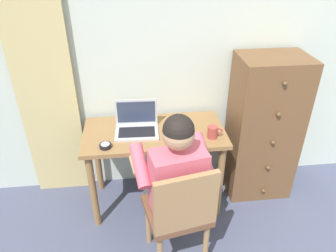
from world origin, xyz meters
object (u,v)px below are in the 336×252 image
object	(u,v)px
computer_mouse	(173,128)
desk	(155,144)
dresser	(263,129)
desk_clock	(105,146)
person_seated	(172,174)
laptop	(137,125)
coffee_mug	(213,132)
chair	(180,212)

from	to	relation	value
computer_mouse	desk	bearing A→B (deg)	-158.33
dresser	desk_clock	bearing A→B (deg)	-168.33
person_seated	desk_clock	distance (m)	0.55
person_seated	computer_mouse	bearing A→B (deg)	81.63
laptop	coffee_mug	size ratio (longest dim) A/B	2.91
dresser	laptop	world-z (taller)	dresser
computer_mouse	person_seated	bearing A→B (deg)	-75.15
coffee_mug	chair	bearing A→B (deg)	-122.68
dresser	coffee_mug	world-z (taller)	dresser
dresser	computer_mouse	distance (m)	0.82
desk	person_seated	size ratio (longest dim) A/B	0.94
coffee_mug	dresser	bearing A→B (deg)	24.16
computer_mouse	coffee_mug	bearing A→B (deg)	-2.56
laptop	desk_clock	world-z (taller)	laptop
dresser	person_seated	size ratio (longest dim) A/B	1.08
computer_mouse	coffee_mug	distance (m)	0.32
chair	laptop	distance (m)	0.78
computer_mouse	laptop	bearing A→B (deg)	-162.11
person_seated	coffee_mug	bearing A→B (deg)	42.59
person_seated	laptop	bearing A→B (deg)	114.37
desk	dresser	size ratio (longest dim) A/B	0.87
desk	coffee_mug	size ratio (longest dim) A/B	9.51
desk_clock	person_seated	bearing A→B (deg)	-31.43
computer_mouse	coffee_mug	world-z (taller)	coffee_mug
person_seated	laptop	distance (m)	0.56
desk	desk_clock	xyz separation A→B (m)	(-0.38, -0.19, 0.14)
computer_mouse	desk_clock	size ratio (longest dim) A/B	1.11
person_seated	coffee_mug	world-z (taller)	person_seated
computer_mouse	desk_clock	xyz separation A→B (m)	(-0.53, -0.19, -0.00)
person_seated	desk_clock	xyz separation A→B (m)	(-0.46, 0.28, 0.08)
person_seated	desk_clock	bearing A→B (deg)	148.57
dresser	coffee_mug	bearing A→B (deg)	-155.84
desk	coffee_mug	bearing A→B (deg)	-17.95
person_seated	laptop	world-z (taller)	person_seated
chair	computer_mouse	distance (m)	0.70
chair	person_seated	xyz separation A→B (m)	(-0.03, 0.18, 0.18)
chair	laptop	xyz separation A→B (m)	(-0.26, 0.68, 0.30)
person_seated	desk	bearing A→B (deg)	100.31
laptop	desk_clock	size ratio (longest dim) A/B	3.88
laptop	desk_clock	distance (m)	0.32
desk	chair	bearing A→B (deg)	-79.83
dresser	person_seated	bearing A→B (deg)	-147.32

